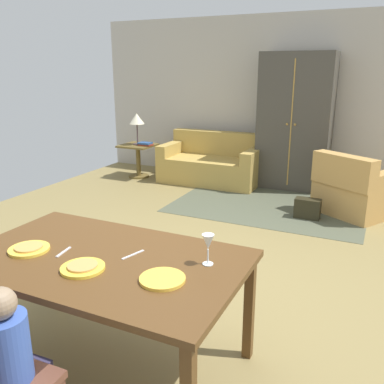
# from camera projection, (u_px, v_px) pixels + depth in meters

# --- Properties ---
(ground_plane) EXTENTS (7.09, 6.43, 0.02)m
(ground_plane) POSITION_uv_depth(u_px,v_px,m) (221.00, 255.00, 4.31)
(ground_plane) COLOR olive
(back_wall) EXTENTS (7.09, 0.10, 2.70)m
(back_wall) POSITION_uv_depth(u_px,v_px,m) (296.00, 101.00, 6.75)
(back_wall) COLOR beige
(back_wall) RESTS_ON ground_plane
(dining_table) EXTENTS (1.71, 1.03, 0.76)m
(dining_table) POSITION_uv_depth(u_px,v_px,m) (103.00, 267.00, 2.52)
(dining_table) COLOR #543619
(dining_table) RESTS_ON ground_plane
(plate_near_man) EXTENTS (0.25, 0.25, 0.02)m
(plate_near_man) POSITION_uv_depth(u_px,v_px,m) (29.00, 249.00, 2.58)
(plate_near_man) COLOR yellow
(plate_near_man) RESTS_ON dining_table
(pizza_near_man) EXTENTS (0.17, 0.17, 0.01)m
(pizza_near_man) POSITION_uv_depth(u_px,v_px,m) (29.00, 247.00, 2.58)
(pizza_near_man) COLOR #D8994C
(pizza_near_man) RESTS_ON plate_near_man
(plate_near_child) EXTENTS (0.25, 0.25, 0.02)m
(plate_near_child) POSITION_uv_depth(u_px,v_px,m) (83.00, 268.00, 2.34)
(plate_near_child) COLOR yellow
(plate_near_child) RESTS_ON dining_table
(pizza_near_child) EXTENTS (0.17, 0.17, 0.01)m
(pizza_near_child) POSITION_uv_depth(u_px,v_px,m) (83.00, 266.00, 2.33)
(pizza_near_child) COLOR tan
(pizza_near_child) RESTS_ON plate_near_child
(plate_near_woman) EXTENTS (0.25, 0.25, 0.02)m
(plate_near_woman) POSITION_uv_depth(u_px,v_px,m) (162.00, 279.00, 2.22)
(plate_near_woman) COLOR yellow
(plate_near_woman) RESTS_ON dining_table
(wine_glass) EXTENTS (0.07, 0.07, 0.19)m
(wine_glass) POSITION_uv_depth(u_px,v_px,m) (208.00, 243.00, 2.36)
(wine_glass) COLOR silver
(wine_glass) RESTS_ON dining_table
(fork) EXTENTS (0.04, 0.15, 0.01)m
(fork) POSITION_uv_depth(u_px,v_px,m) (64.00, 252.00, 2.56)
(fork) COLOR silver
(fork) RESTS_ON dining_table
(knife) EXTENTS (0.06, 0.17, 0.01)m
(knife) POSITION_uv_depth(u_px,v_px,m) (133.00, 255.00, 2.52)
(knife) COLOR silver
(knife) RESTS_ON dining_table
(person_child) EXTENTS (0.22, 0.29, 0.92)m
(person_child) POSITION_uv_depth(u_px,v_px,m) (16.00, 377.00, 1.98)
(person_child) COLOR #353150
(person_child) RESTS_ON ground_plane
(area_rug) EXTENTS (2.60, 1.80, 0.01)m
(area_rug) POSITION_uv_depth(u_px,v_px,m) (269.00, 205.00, 5.84)
(area_rug) COLOR #4E533F
(area_rug) RESTS_ON ground_plane
(couch) EXTENTS (1.65, 0.86, 0.82)m
(couch) POSITION_uv_depth(u_px,v_px,m) (212.00, 164.00, 7.00)
(couch) COLOR #B69548
(couch) RESTS_ON ground_plane
(armchair) EXTENTS (1.17, 1.18, 0.82)m
(armchair) POSITION_uv_depth(u_px,v_px,m) (355.00, 190.00, 5.43)
(armchair) COLOR tan
(armchair) RESTS_ON ground_plane
(armoire) EXTENTS (1.10, 0.59, 2.10)m
(armoire) POSITION_uv_depth(u_px,v_px,m) (295.00, 122.00, 6.46)
(armoire) COLOR #464239
(armoire) RESTS_ON ground_plane
(side_table) EXTENTS (0.56, 0.56, 0.58)m
(side_table) POSITION_uv_depth(u_px,v_px,m) (138.00, 156.00, 7.29)
(side_table) COLOR brown
(side_table) RESTS_ON ground_plane
(table_lamp) EXTENTS (0.26, 0.26, 0.54)m
(table_lamp) POSITION_uv_depth(u_px,v_px,m) (137.00, 120.00, 7.11)
(table_lamp) COLOR #533E41
(table_lamp) RESTS_ON side_table
(book_lower) EXTENTS (0.22, 0.16, 0.03)m
(book_lower) POSITION_uv_depth(u_px,v_px,m) (146.00, 145.00, 7.14)
(book_lower) COLOR #983422
(book_lower) RESTS_ON side_table
(book_upper) EXTENTS (0.22, 0.16, 0.03)m
(book_upper) POSITION_uv_depth(u_px,v_px,m) (145.00, 143.00, 7.12)
(book_upper) COLOR #294D87
(book_upper) RESTS_ON book_lower
(handbag) EXTENTS (0.32, 0.16, 0.26)m
(handbag) POSITION_uv_depth(u_px,v_px,m) (307.00, 209.00, 5.31)
(handbag) COLOR #2A2617
(handbag) RESTS_ON ground_plane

